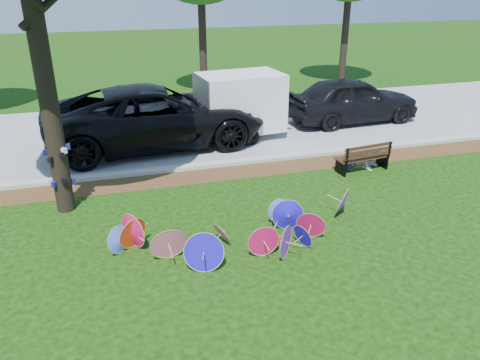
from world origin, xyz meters
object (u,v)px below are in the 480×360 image
object	(u,v)px
black_van	(157,116)
dark_pickup	(352,100)
person_right	(372,150)
park_bench	(362,156)
parasol_pile	(232,231)
person_left	(351,152)
cargo_trailer	(241,102)

from	to	relation	value
black_van	dark_pickup	distance (m)	7.90
black_van	person_right	distance (m)	7.22
dark_pickup	black_van	bearing A→B (deg)	92.48
dark_pickup	park_bench	xyz separation A→B (m)	(-2.17, -4.70, -0.46)
park_bench	black_van	bearing A→B (deg)	138.33
parasol_pile	park_bench	size ratio (longest dim) A/B	3.55
black_van	park_bench	world-z (taller)	black_van
parasol_pile	person_left	xyz separation A→B (m)	(4.56, 3.17, 0.24)
parasol_pile	cargo_trailer	bearing A→B (deg)	72.67
black_van	person_left	world-z (taller)	black_van
dark_pickup	park_bench	bearing A→B (deg)	152.50
parasol_pile	dark_pickup	distance (m)	10.56
person_left	person_right	size ratio (longest dim) A/B	1.02
parasol_pile	person_left	bearing A→B (deg)	34.78
parasol_pile	dark_pickup	xyz separation A→B (m)	(7.08, 7.82, 0.54)
park_bench	person_left	bearing A→B (deg)	165.18
person_left	person_right	world-z (taller)	person_left
cargo_trailer	person_right	bearing A→B (deg)	-58.69
parasol_pile	person_left	distance (m)	5.56
park_bench	person_left	distance (m)	0.39
dark_pickup	parasol_pile	bearing A→B (deg)	135.10
parasol_pile	cargo_trailer	size ratio (longest dim) A/B	2.10
park_bench	person_left	xyz separation A→B (m)	(-0.35, 0.05, 0.16)
person_left	person_right	bearing A→B (deg)	2.58
dark_pickup	person_left	distance (m)	5.30
parasol_pile	dark_pickup	size ratio (longest dim) A/B	1.14
park_bench	dark_pickup	bearing A→B (deg)	58.54
black_van	parasol_pile	bearing A→B (deg)	-178.44
cargo_trailer	person_left	distance (m)	4.66
dark_pickup	person_right	distance (m)	5.00
park_bench	parasol_pile	bearing A→B (deg)	-154.28
person_right	person_left	bearing A→B (deg)	168.55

